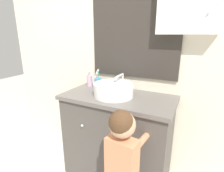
% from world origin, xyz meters
% --- Properties ---
extents(wall_back, '(3.20, 0.18, 2.50)m').
position_xyz_m(wall_back, '(0.03, 0.62, 1.28)').
color(wall_back, beige).
rests_on(wall_back, ground_plane).
extents(vanity_counter, '(1.01, 0.52, 0.84)m').
position_xyz_m(vanity_counter, '(0.00, 0.34, 0.42)').
color(vanity_counter, '#4C4742').
rests_on(vanity_counter, ground_plane).
extents(sink_basin, '(0.35, 0.41, 0.17)m').
position_xyz_m(sink_basin, '(-0.03, 0.33, 0.90)').
color(sink_basin, white).
rests_on(sink_basin, vanity_counter).
extents(toothbrush_holder, '(0.07, 0.07, 0.19)m').
position_xyz_m(toothbrush_holder, '(-0.31, 0.51, 0.89)').
color(toothbrush_holder, '#4C93C6').
rests_on(toothbrush_holder, vanity_counter).
extents(soap_dispenser, '(0.06, 0.06, 0.16)m').
position_xyz_m(soap_dispenser, '(-0.40, 0.49, 0.90)').
color(soap_dispenser, '#CCA3BC').
rests_on(soap_dispenser, vanity_counter).
extents(child_figure, '(0.24, 0.45, 0.93)m').
position_xyz_m(child_figure, '(0.25, -0.11, 0.56)').
color(child_figure, slate).
rests_on(child_figure, ground_plane).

